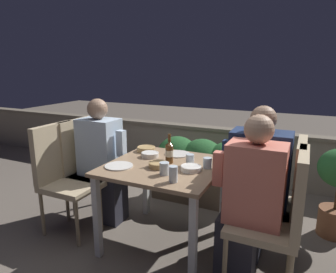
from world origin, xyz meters
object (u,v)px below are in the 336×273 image
(person_blue_shirt, at_px, (103,161))
(beer_bottle, at_px, (169,152))
(chair_left_far, at_px, (86,160))
(chair_right_near, at_px, (282,211))
(person_navy_jumper, at_px, (254,184))
(chair_right_far, at_px, (283,193))
(chair_left_near, at_px, (63,169))
(person_coral_top, at_px, (248,201))

(person_blue_shirt, relative_size, beer_bottle, 4.90)
(chair_left_far, distance_m, chair_right_near, 1.87)
(chair_left_far, xyz_separation_m, person_blue_shirt, (0.22, -0.00, 0.03))
(person_navy_jumper, bearing_deg, chair_left_far, -179.67)
(chair_right_near, xyz_separation_m, beer_bottle, (-0.91, 0.21, 0.23))
(chair_right_far, xyz_separation_m, beer_bottle, (-0.89, -0.08, 0.23))
(beer_bottle, bearing_deg, chair_right_near, -13.22)
(chair_left_near, bearing_deg, chair_right_far, 9.10)
(chair_right_far, bearing_deg, chair_right_near, -86.80)
(chair_left_far, relative_size, person_navy_jumper, 0.81)
(chair_left_near, relative_size, person_coral_top, 0.82)
(person_coral_top, bearing_deg, beer_bottle, 162.87)
(person_coral_top, bearing_deg, chair_right_far, 56.04)
(chair_right_near, xyz_separation_m, chair_right_far, (-0.02, 0.30, 0.00))
(beer_bottle, bearing_deg, person_navy_jumper, 6.96)
(person_coral_top, bearing_deg, chair_left_far, 170.10)
(chair_left_far, height_order, chair_right_near, same)
(chair_right_far, bearing_deg, chair_left_far, -179.71)
(person_blue_shirt, distance_m, person_navy_jumper, 1.41)
(person_coral_top, bearing_deg, person_blue_shirt, 168.64)
(chair_left_near, xyz_separation_m, person_navy_jumper, (1.64, 0.30, 0.03))
(person_coral_top, bearing_deg, chair_right_near, 0.00)
(person_navy_jumper, bearing_deg, person_blue_shirt, -179.62)
(chair_left_far, distance_m, chair_right_far, 1.84)
(chair_right_near, distance_m, chair_right_far, 0.30)
(person_blue_shirt, distance_m, person_coral_top, 1.45)
(chair_left_near, bearing_deg, chair_left_far, 86.41)
(person_coral_top, xyz_separation_m, person_navy_jumper, (-0.02, 0.30, 0.00))
(person_navy_jumper, height_order, beer_bottle, person_navy_jumper)
(person_blue_shirt, xyz_separation_m, person_navy_jumper, (1.41, 0.01, 0.00))
(person_coral_top, height_order, beer_bottle, person_coral_top)
(chair_left_near, height_order, person_navy_jumper, person_navy_jumper)
(chair_right_near, bearing_deg, person_coral_top, -180.00)
(person_blue_shirt, bearing_deg, person_navy_jumper, 0.38)
(person_blue_shirt, bearing_deg, chair_right_near, -9.90)
(chair_left_far, xyz_separation_m, person_coral_top, (1.64, -0.29, 0.03))
(person_coral_top, relative_size, chair_right_far, 1.22)
(chair_left_far, xyz_separation_m, person_navy_jumper, (1.62, 0.01, 0.03))
(person_coral_top, xyz_separation_m, beer_bottle, (-0.69, 0.21, 0.20))
(chair_left_near, xyz_separation_m, chair_right_near, (1.87, 0.00, 0.00))
(chair_left_near, bearing_deg, person_navy_jumper, 10.27)
(chair_left_near, distance_m, chair_right_near, 1.87)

